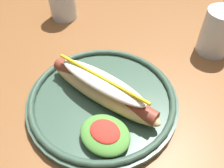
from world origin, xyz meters
TOP-DOWN VIEW (x-y plane):
  - dining_table at (0.00, 0.00)m, footprint 1.31×1.03m
  - hot_dog_plate at (0.07, -0.15)m, footprint 0.29×0.29m
  - water_cup at (0.17, 0.14)m, footprint 0.08×0.08m

SIDE VIEW (x-z plane):
  - dining_table at x=0.00m, z-range 0.28..1.02m
  - hot_dog_plate at x=0.07m, z-range 0.72..0.80m
  - water_cup at x=0.17m, z-range 0.74..0.85m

